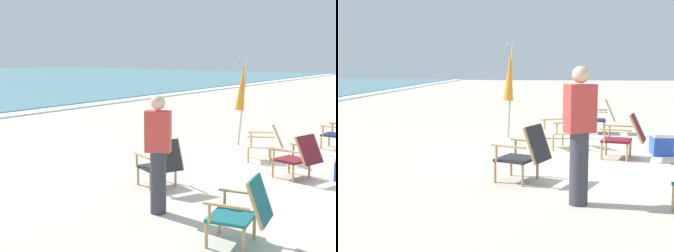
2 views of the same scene
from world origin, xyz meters
The scene contains 7 objects.
ground_plane centered at (0.00, 0.00, 0.00)m, with size 80.00×80.00×0.00m, color beige.
beach_chair_front_left centered at (-1.83, 1.36, 0.43)m, with size 0.80×0.85×0.82m.
beach_chair_front_right centered at (0.97, 0.74, 0.43)m, with size 0.82×0.89×0.80m.
beach_chair_back_right centered at (-0.02, -0.28, 0.43)m, with size 0.75×0.86×0.80m.
beach_chair_back_left centered at (-3.15, -0.77, 0.43)m, with size 0.69×0.78×0.82m.
umbrella_furled_orange centered at (2.24, 1.96, 1.39)m, with size 0.40×0.34×2.12m.
person_near_chairs centered at (-2.82, 0.68, 0.84)m, with size 0.33×0.39×1.63m.
Camera 1 is at (-7.78, -3.00, 2.19)m, focal length 50.00 mm.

